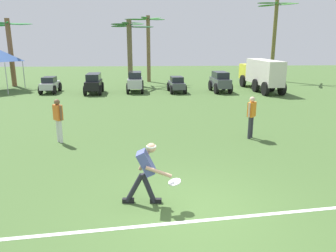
# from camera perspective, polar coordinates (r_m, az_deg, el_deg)

# --- Properties ---
(ground_plane) EXTENTS (80.00, 80.00, 0.00)m
(ground_plane) POSITION_cam_1_polar(r_m,az_deg,el_deg) (7.26, 4.57, -14.55)
(ground_plane) COLOR #43632F
(field_line_paint) EXTENTS (21.17, 2.53, 0.01)m
(field_line_paint) POSITION_cam_1_polar(r_m,az_deg,el_deg) (6.91, 5.04, -16.14)
(field_line_paint) COLOR white
(field_line_paint) RESTS_ON ground_plane
(frisbee_thrower) EXTENTS (1.10, 0.51, 1.41)m
(frisbee_thrower) POSITION_cam_1_polar(r_m,az_deg,el_deg) (7.24, -3.88, -7.62)
(frisbee_thrower) COLOR #23232D
(frisbee_thrower) RESTS_ON ground_plane
(frisbee_in_flight) EXTENTS (0.36, 0.37, 0.09)m
(frisbee_in_flight) POSITION_cam_1_polar(r_m,az_deg,el_deg) (7.12, 1.16, -9.73)
(frisbee_in_flight) COLOR white
(teammate_near_sideline) EXTENTS (0.38, 0.41, 1.56)m
(teammate_near_sideline) POSITION_cam_1_polar(r_m,az_deg,el_deg) (12.36, 14.33, 2.14)
(teammate_near_sideline) COLOR #33333D
(teammate_near_sideline) RESTS_ON ground_plane
(teammate_midfield) EXTENTS (0.40, 0.40, 1.56)m
(teammate_midfield) POSITION_cam_1_polar(r_m,az_deg,el_deg) (12.10, -18.58, 1.55)
(teammate_midfield) COLOR silver
(teammate_midfield) RESTS_ON ground_plane
(parked_car_slot_a) EXTENTS (1.13, 2.22, 1.10)m
(parked_car_slot_a) POSITION_cam_1_polar(r_m,az_deg,el_deg) (24.14, -19.86, 6.82)
(parked_car_slot_a) COLOR #B7BABF
(parked_car_slot_a) RESTS_ON ground_plane
(parked_car_slot_b) EXTENTS (1.24, 2.44, 1.34)m
(parked_car_slot_b) POSITION_cam_1_polar(r_m,az_deg,el_deg) (22.96, -12.81, 7.35)
(parked_car_slot_b) COLOR black
(parked_car_slot_b) RESTS_ON ground_plane
(parked_car_slot_c) EXTENTS (1.20, 2.37, 1.40)m
(parked_car_slot_c) POSITION_cam_1_polar(r_m,az_deg,el_deg) (23.15, -5.74, 7.75)
(parked_car_slot_c) COLOR #B7BABF
(parked_car_slot_c) RESTS_ON ground_plane
(parked_car_slot_d) EXTENTS (1.25, 2.27, 1.10)m
(parked_car_slot_d) POSITION_cam_1_polar(r_m,az_deg,el_deg) (22.89, 1.51, 7.29)
(parked_car_slot_d) COLOR #474C51
(parked_car_slot_d) RESTS_ON ground_plane
(parked_car_slot_e) EXTENTS (1.30, 2.41, 1.40)m
(parked_car_slot_e) POSITION_cam_1_polar(r_m,az_deg,el_deg) (23.33, 9.08, 7.70)
(parked_car_slot_e) COLOR #474C51
(parked_car_slot_e) RESTS_ON ground_plane
(box_truck) EXTENTS (1.72, 5.97, 2.20)m
(box_truck) POSITION_cam_1_polar(r_m,az_deg,el_deg) (24.59, 15.89, 8.83)
(box_truck) COLOR yellow
(box_truck) RESTS_ON ground_plane
(palm_tree_far_left) EXTENTS (3.52, 3.08, 5.12)m
(palm_tree_far_left) POSITION_cam_1_polar(r_m,az_deg,el_deg) (28.52, -25.75, 12.22)
(palm_tree_far_left) COLOR brown
(palm_tree_far_left) RESTS_ON ground_plane
(palm_tree_left_of_centre) EXTENTS (3.53, 3.34, 5.08)m
(palm_tree_left_of_centre) POSITION_cam_1_polar(r_m,az_deg,el_deg) (26.97, -6.67, 13.58)
(palm_tree_left_of_centre) COLOR brown
(palm_tree_left_of_centre) RESTS_ON ground_plane
(palm_tree_right_of_centre) EXTENTS (3.39, 3.16, 5.52)m
(palm_tree_right_of_centre) POSITION_cam_1_polar(r_m,az_deg,el_deg) (28.78, -3.45, 14.43)
(palm_tree_right_of_centre) COLOR brown
(palm_tree_right_of_centre) RESTS_ON ground_plane
(palm_tree_far_right) EXTENTS (3.24, 3.48, 6.87)m
(palm_tree_far_right) POSITION_cam_1_polar(r_m,az_deg,el_deg) (31.01, 18.06, 15.14)
(palm_tree_far_right) COLOR brown
(palm_tree_far_right) RESTS_ON ground_plane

